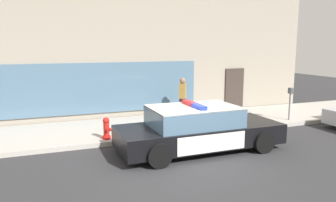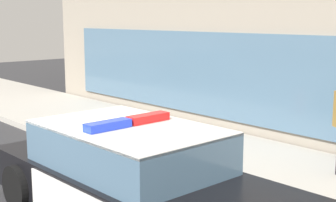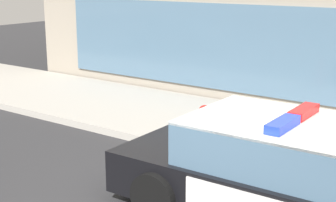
% 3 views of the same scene
% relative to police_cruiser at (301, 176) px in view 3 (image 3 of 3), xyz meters
% --- Properties ---
extents(sidewalk, '(48.00, 3.46, 0.15)m').
position_rel_police_cruiser_xyz_m(sidewalk, '(-1.04, 3.05, -0.61)').
color(sidewalk, '#B2ADA3').
rests_on(sidewalk, ground).
extents(police_cruiser, '(5.08, 2.21, 1.49)m').
position_rel_police_cruiser_xyz_m(police_cruiser, '(0.00, 0.00, 0.00)').
color(police_cruiser, black).
rests_on(police_cruiser, ground).
extents(fire_hydrant, '(0.34, 0.39, 0.73)m').
position_rel_police_cruiser_xyz_m(fire_hydrant, '(-2.50, 1.71, -0.18)').
color(fire_hydrant, red).
rests_on(fire_hydrant, sidewalk).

